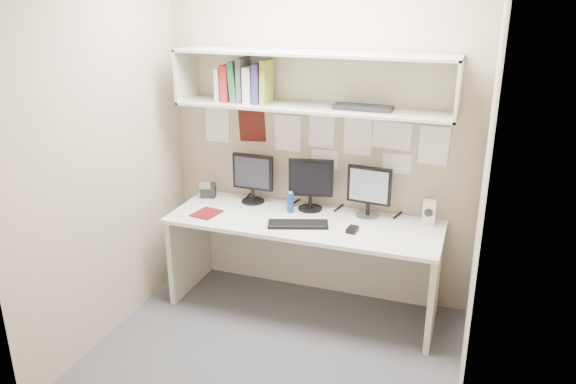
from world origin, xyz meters
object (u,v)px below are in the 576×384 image
(maroon_notebook, at_px, (207,213))
(desk, at_px, (304,264))
(speaker, at_px, (429,213))
(monitor_center, at_px, (311,182))
(desk_phone, at_px, (208,190))
(keyboard, at_px, (298,224))
(monitor_right, at_px, (369,189))
(monitor_left, at_px, (253,176))

(maroon_notebook, bearing_deg, desk, 20.79)
(speaker, bearing_deg, maroon_notebook, -169.82)
(monitor_center, distance_m, speaker, 0.90)
(desk, height_order, monitor_center, monitor_center)
(maroon_notebook, xyz_separation_m, desk_phone, (-0.16, 0.34, 0.05))
(monitor_center, bearing_deg, keyboard, -99.38)
(monitor_right, xyz_separation_m, maroon_notebook, (-1.15, -0.36, -0.21))
(monitor_left, height_order, monitor_right, monitor_left)
(maroon_notebook, distance_m, desk_phone, 0.38)
(monitor_left, xyz_separation_m, desk_phone, (-0.39, -0.02, -0.16))
(monitor_left, height_order, speaker, monitor_left)
(speaker, xyz_separation_m, desk_phone, (-1.76, -0.02, -0.03))
(speaker, bearing_deg, monitor_right, 176.90)
(keyboard, bearing_deg, desk_phone, 141.37)
(monitor_left, distance_m, monitor_center, 0.48)
(monitor_right, distance_m, keyboard, 0.59)
(monitor_right, bearing_deg, monitor_left, -174.24)
(monitor_center, relative_size, maroon_notebook, 1.90)
(monitor_left, bearing_deg, speaker, 1.59)
(keyboard, distance_m, desk_phone, 0.94)
(monitor_center, bearing_deg, desk_phone, 169.75)
(desk, height_order, desk_phone, desk_phone)
(desk, distance_m, monitor_center, 0.62)
(monitor_center, xyz_separation_m, desk_phone, (-0.87, -0.02, -0.16))
(desk, bearing_deg, desk_phone, 167.39)
(monitor_center, xyz_separation_m, speaker, (0.89, -0.00, -0.13))
(monitor_right, distance_m, desk_phone, 1.32)
(desk_phone, bearing_deg, monitor_left, -13.41)
(desk, xyz_separation_m, monitor_center, (-0.02, 0.22, 0.58))
(speaker, bearing_deg, monitor_left, 177.32)
(monitor_right, bearing_deg, monitor_center, -174.24)
(speaker, bearing_deg, desk, -168.60)
(desk, relative_size, speaker, 11.35)
(desk, xyz_separation_m, speaker, (0.87, 0.21, 0.45))
(monitor_right, bearing_deg, speaker, 5.14)
(keyboard, bearing_deg, monitor_left, 126.50)
(desk, relative_size, monitor_left, 5.15)
(keyboard, bearing_deg, monitor_right, 20.01)
(desk, relative_size, monitor_right, 5.23)
(monitor_center, distance_m, keyboard, 0.40)
(desk, distance_m, desk_phone, 1.00)
(monitor_center, height_order, keyboard, monitor_center)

